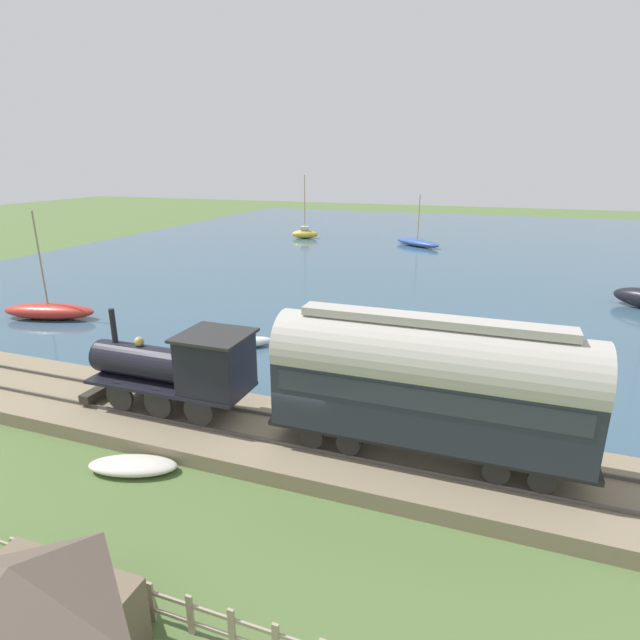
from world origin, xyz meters
TOP-DOWN VIEW (x-y plane):
  - ground_plane at (0.00, 0.00)m, footprint 200.00×200.00m
  - harbor_water at (42.57, 0.00)m, footprint 80.00×80.00m
  - rail_embankment at (0.03, 0.00)m, footprint 4.49×56.00m
  - steam_locomotive at (0.03, 4.50)m, footprint 2.20×6.57m
  - passenger_coach at (0.03, -4.05)m, footprint 2.22×9.53m
  - sailboat_blue at (43.66, 3.10)m, footprint 4.94×6.15m
  - sailboat_red at (8.37, 20.00)m, footprint 3.00×5.93m
  - sailboat_yellow at (45.08, 17.44)m, footprint 2.16×3.53m
  - rowboat_far_out at (8.08, 6.11)m, footprint 2.10×2.40m
  - rowboat_near_shore at (8.53, -6.49)m, footprint 1.83×2.67m
  - rowboat_mid_harbor at (7.97, 1.05)m, footprint 2.10×2.43m
  - rowboat_off_pier at (12.44, -1.38)m, footprint 2.50×2.69m
  - beached_dinghy at (-2.97, 4.44)m, footprint 1.88×3.00m
  - picket_fence at (-7.18, 0.00)m, footprint 0.06×20.14m
  - foreground_shed at (-8.92, 1.90)m, footprint 3.02×3.63m

SIDE VIEW (x-z plane):
  - ground_plane at x=0.00m, z-range 0.00..0.00m
  - harbor_water at x=42.57m, z-range 0.00..0.01m
  - rowboat_mid_harbor at x=7.97m, z-range 0.01..0.33m
  - beached_dinghy at x=-2.97m, z-range 0.00..0.44m
  - rowboat_near_shore at x=8.53m, z-range 0.01..0.53m
  - rail_embankment at x=0.03m, z-range -0.06..0.60m
  - rowboat_far_out at x=8.08m, z-range 0.01..0.54m
  - rowboat_off_pier at x=12.44m, z-range 0.01..0.56m
  - sailboat_blue at x=43.66m, z-range -2.43..3.31m
  - picket_fence at x=-7.18m, z-range 0.01..1.00m
  - sailboat_red at x=8.37m, z-range -2.77..3.78m
  - sailboat_yellow at x=45.08m, z-range -3.23..4.48m
  - foreground_shed at x=-8.92m, z-range 0.05..2.56m
  - steam_locomotive at x=0.03m, z-range 0.64..4.19m
  - passenger_coach at x=0.03m, z-range 0.89..5.35m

